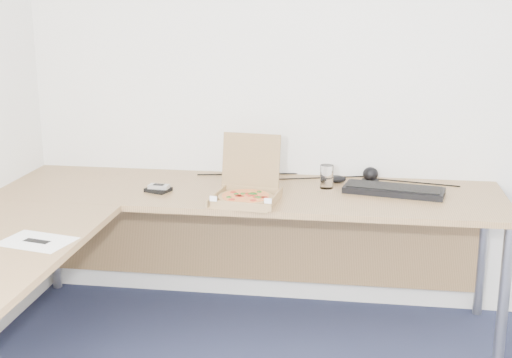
% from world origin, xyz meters
% --- Properties ---
extents(room_shell, '(3.50, 3.50, 2.50)m').
position_xyz_m(room_shell, '(0.00, 0.00, 1.25)').
color(room_shell, white).
rests_on(room_shell, ground).
extents(desk, '(2.50, 2.20, 0.73)m').
position_xyz_m(desk, '(-0.82, 0.97, 0.70)').
color(desk, olive).
rests_on(desk, ground).
extents(pizza_box, '(0.29, 0.34, 0.29)m').
position_xyz_m(pizza_box, '(-0.49, 1.21, 0.77)').
color(pizza_box, '#9E7A4A').
rests_on(pizza_box, desk).
extents(drinking_glass, '(0.07, 0.07, 0.12)m').
position_xyz_m(drinking_glass, '(-0.12, 1.49, 0.79)').
color(drinking_glass, white).
rests_on(drinking_glass, desk).
extents(keyboard, '(0.51, 0.26, 0.03)m').
position_xyz_m(keyboard, '(0.21, 1.44, 0.75)').
color(keyboard, black).
rests_on(keyboard, desk).
extents(mouse, '(0.12, 0.09, 0.04)m').
position_xyz_m(mouse, '(-0.08, 1.61, 0.75)').
color(mouse, black).
rests_on(mouse, desk).
extents(wallet, '(0.14, 0.13, 0.02)m').
position_xyz_m(wallet, '(-0.94, 1.31, 0.74)').
color(wallet, black).
rests_on(wallet, desk).
extents(phone, '(0.10, 0.06, 0.02)m').
position_xyz_m(phone, '(-0.94, 1.30, 0.76)').
color(phone, '#B2B5BA').
rests_on(phone, wallet).
extents(paper_sheet, '(0.31, 0.25, 0.00)m').
position_xyz_m(paper_sheet, '(-1.22, 0.53, 0.73)').
color(paper_sheet, white).
rests_on(paper_sheet, desk).
extents(dome_speaker, '(0.09, 0.09, 0.08)m').
position_xyz_m(dome_speaker, '(0.10, 1.68, 0.77)').
color(dome_speaker, black).
rests_on(dome_speaker, desk).
extents(cable_bundle, '(0.67, 0.14, 0.01)m').
position_xyz_m(cable_bundle, '(-0.17, 1.68, 0.73)').
color(cable_bundle, black).
rests_on(cable_bundle, desk).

